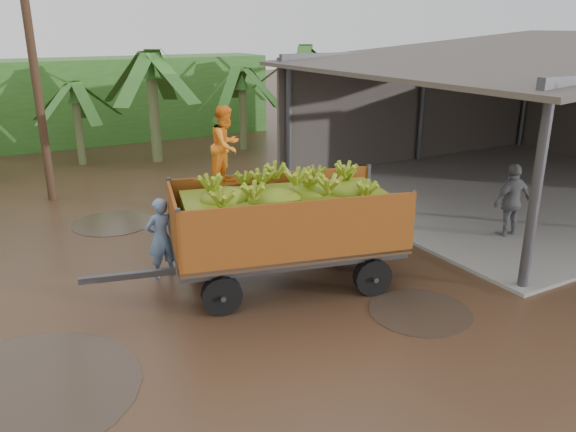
% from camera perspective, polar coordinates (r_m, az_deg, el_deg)
% --- Properties ---
extents(ground, '(100.00, 100.00, 0.00)m').
position_cam_1_polar(ground, '(11.93, -8.67, -6.01)').
color(ground, black).
rests_on(ground, ground).
extents(packing_shed, '(12.78, 10.80, 4.76)m').
position_cam_1_polar(packing_shed, '(19.71, 23.05, 10.19)').
color(packing_shed, gray).
rests_on(packing_shed, ground).
extents(hedge_north, '(22.00, 3.00, 3.60)m').
position_cam_1_polar(hedge_north, '(26.44, -25.95, 10.10)').
color(hedge_north, '#2D661E').
rests_on(hedge_north, ground).
extents(banana_trailer, '(6.23, 3.14, 3.56)m').
position_cam_1_polar(banana_trailer, '(10.97, -0.28, -0.46)').
color(banana_trailer, '#BD601B').
rests_on(banana_trailer, ground).
extents(man_blue, '(0.66, 0.48, 1.69)m').
position_cam_1_polar(man_blue, '(11.75, -12.79, -2.19)').
color(man_blue, '#6586B8').
rests_on(man_blue, ground).
extents(man_grey, '(1.13, 0.52, 1.88)m').
position_cam_1_polar(man_grey, '(14.56, 21.78, 1.40)').
color(man_grey, slate).
rests_on(man_grey, ground).
extents(utility_pole, '(1.20, 0.24, 8.21)m').
position_cam_1_polar(utility_pole, '(17.61, -24.53, 14.60)').
color(utility_pole, '#47301E').
rests_on(utility_pole, ground).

